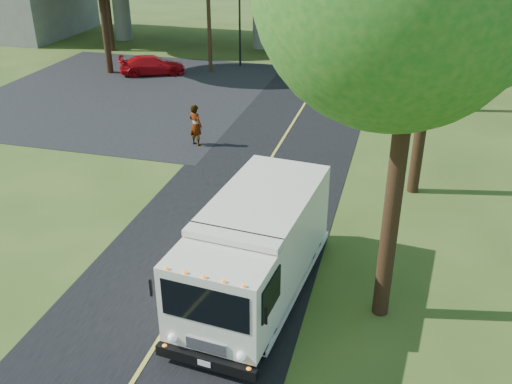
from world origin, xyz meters
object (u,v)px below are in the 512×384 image
at_px(utility_pole, 208,2).
at_px(pedestrian, 196,125).
at_px(step_van, 256,247).
at_px(traffic_signal, 240,19).
at_px(red_sedan, 152,65).

bearing_deg(utility_pole, pedestrian, -73.74).
bearing_deg(step_van, utility_pole, 117.71).
height_order(traffic_signal, step_van, traffic_signal).
height_order(step_van, red_sedan, step_van).
distance_m(traffic_signal, pedestrian, 15.02).
xyz_separation_m(traffic_signal, step_van, (7.94, -25.11, -1.60)).
distance_m(utility_pole, red_sedan, 5.56).
bearing_deg(step_van, red_sedan, 126.61).
distance_m(red_sedan, pedestrian, 13.25).
distance_m(traffic_signal, step_van, 26.38).
distance_m(utility_pole, step_van, 25.14).
distance_m(traffic_signal, utility_pole, 2.86).
height_order(step_van, pedestrian, step_van).
relative_size(step_van, red_sedan, 1.69).
xyz_separation_m(utility_pole, step_van, (9.44, -23.11, -2.99)).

